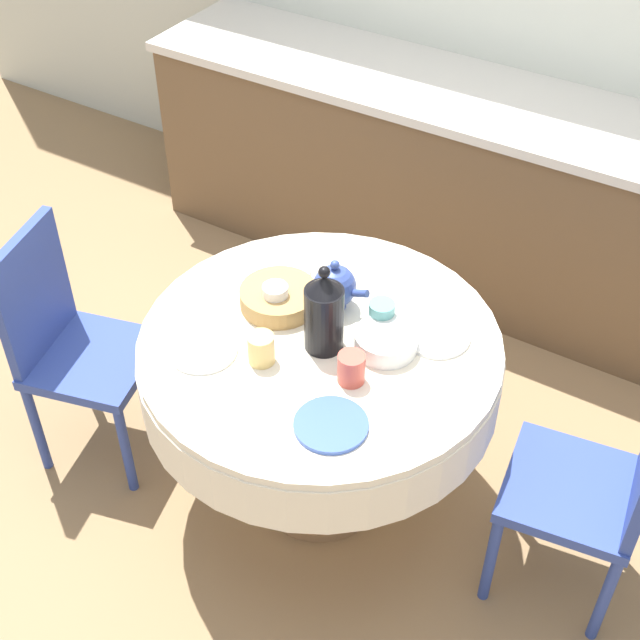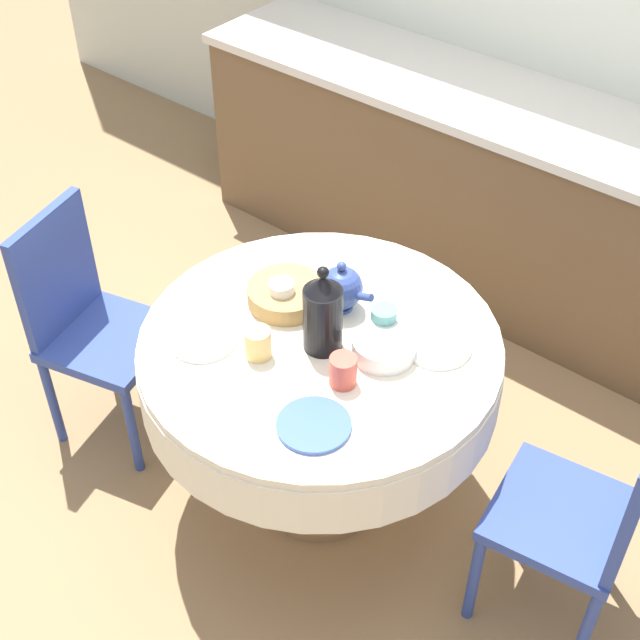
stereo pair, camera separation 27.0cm
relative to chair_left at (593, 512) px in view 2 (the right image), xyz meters
name	(u,v)px [view 2 (the right image)]	position (x,y,z in m)	size (l,w,h in m)	color
ground_plane	(320,492)	(-0.91, -0.13, -0.51)	(12.00, 12.00, 0.00)	#8E704C
kitchen_counter	(535,213)	(-0.91, 1.32, -0.06)	(3.24, 0.64, 0.91)	brown
dining_table	(320,369)	(-0.91, -0.13, 0.11)	(1.14, 1.14, 0.76)	olive
chair_left	(593,512)	(0.00, 0.00, 0.00)	(0.45, 0.45, 0.93)	#2D428E
chair_right	(88,318)	(-1.79, -0.36, 0.00)	(0.49, 0.49, 0.93)	#2D428E
plate_near_left	(203,339)	(-1.18, -0.36, 0.25)	(0.21, 0.21, 0.01)	white
cup_near_left	(258,343)	(-1.01, -0.30, 0.29)	(0.08, 0.08, 0.10)	#DBB766
plate_near_right	(314,425)	(-0.69, -0.42, 0.25)	(0.21, 0.21, 0.01)	#3856AD
cup_near_right	(343,371)	(-0.74, -0.23, 0.29)	(0.08, 0.08, 0.10)	#CC4C3D
plate_far_left	(293,268)	(-1.20, 0.08, 0.25)	(0.21, 0.21, 0.01)	white
cup_far_left	(282,295)	(-1.10, -0.08, 0.29)	(0.08, 0.08, 0.10)	white
plate_far_right	(437,346)	(-0.60, 0.07, 0.25)	(0.21, 0.21, 0.01)	white
cup_far_right	(384,321)	(-0.77, 0.02, 0.29)	(0.08, 0.08, 0.10)	#5BA39E
coffee_carafe	(323,313)	(-0.88, -0.15, 0.37)	(0.12, 0.12, 0.30)	black
teapot	(342,288)	(-0.95, 0.03, 0.32)	(0.19, 0.14, 0.18)	#33478E
bread_basket	(286,294)	(-1.10, -0.06, 0.27)	(0.25, 0.25, 0.06)	#AD844C
fruit_bowl	(384,347)	(-0.71, -0.06, 0.27)	(0.19, 0.19, 0.06)	silver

